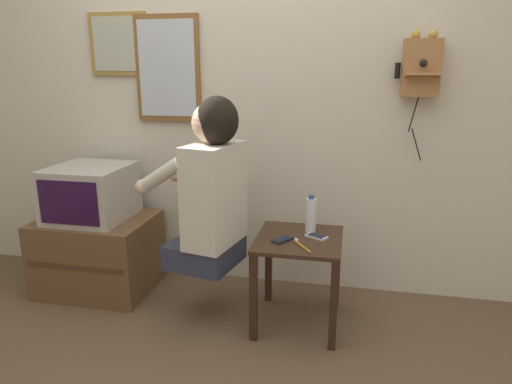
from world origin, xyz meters
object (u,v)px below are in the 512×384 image
person (211,187)px  television (91,193)px  wall_mirror (168,69)px  cell_phone_held (283,240)px  water_bottle (311,215)px  cell_phone_spare (317,236)px  framed_picture (118,44)px  wall_phone_antique (421,67)px  toothbrush (302,245)px

person → television: (-0.88, 0.22, -0.14)m
wall_mirror → cell_phone_held: wall_mirror is taller
cell_phone_held → water_bottle: bearing=86.1°
cell_phone_held → cell_phone_spare: size_ratio=0.99×
framed_picture → water_bottle: size_ratio=1.82×
person → wall_mirror: bearing=51.4°
wall_mirror → cell_phone_spare: 1.45m
cell_phone_held → cell_phone_spare: same height
cell_phone_spare → water_bottle: 0.14m
wall_phone_antique → cell_phone_spare: bearing=-141.0°
toothbrush → wall_mirror: bearing=112.4°
person → water_bottle: (0.54, 0.16, -0.18)m
water_bottle → toothbrush: 0.26m
television → cell_phone_held: 1.31m
person → toothbrush: bearing=-86.8°
person → water_bottle: 0.59m
person → wall_mirror: size_ratio=1.44×
television → cell_phone_spare: television is taller
person → television: 0.91m
cell_phone_spare → toothbrush: toothbrush is taller
wall_mirror → cell_phone_spare: (1.03, -0.47, -0.90)m
wall_phone_antique → framed_picture: framed_picture is taller
wall_mirror → toothbrush: bearing=-32.9°
cell_phone_spare → wall_phone_antique: bearing=-21.0°
wall_phone_antique → toothbrush: 1.23m
wall_phone_antique → cell_phone_spare: size_ratio=5.39×
person → cell_phone_spare: 0.65m
television → cell_phone_spare: 1.48m
wall_phone_antique → cell_phone_held: (-0.71, -0.52, -0.91)m
wall_mirror → water_bottle: (0.99, -0.38, -0.81)m
cell_phone_held → person: bearing=-148.9°
wall_phone_antique → wall_mirror: bearing=178.5°
television → water_bottle: size_ratio=2.25×
cell_phone_held → cell_phone_spare: bearing=59.9°
water_bottle → television: bearing=177.7°
wall_phone_antique → framed_picture: size_ratio=1.86×
water_bottle → wall_mirror: bearing=158.9°
cell_phone_held → toothbrush: size_ratio=0.91×
wall_mirror → toothbrush: 1.46m
person → television: bearing=88.3°
cell_phone_held → television: bearing=-156.8°
wall_phone_antique → wall_mirror: 1.56m
cell_phone_spare → toothbrush: size_ratio=0.92×
wall_mirror → cell_phone_held: bearing=-33.2°
cell_phone_held → toothbrush: 0.13m
framed_picture → cell_phone_held: size_ratio=2.92×
person → toothbrush: (0.52, -0.08, -0.27)m
wall_phone_antique → cell_phone_held: bearing=-143.8°
person → wall_phone_antique: 1.38m
person → framed_picture: (-0.78, 0.54, 0.79)m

